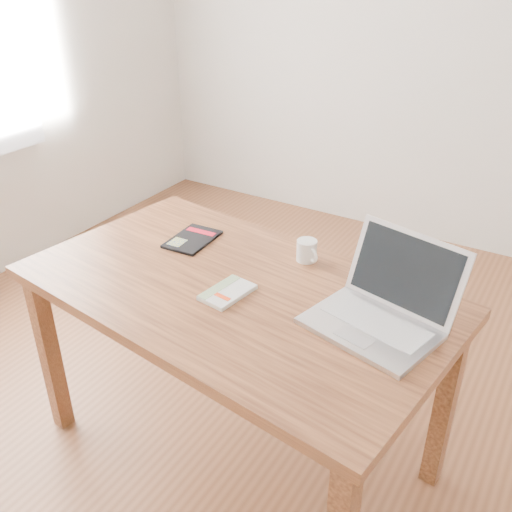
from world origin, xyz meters
The scene contains 6 objects.
room centered at (-0.07, 0.00, 1.36)m, with size 4.04×4.04×2.70m.
desk centered at (-0.05, -0.20, 0.66)m, with size 1.51×0.99×0.75m.
white_guidebook centered at (-0.04, -0.25, 0.76)m, with size 0.13×0.19×0.02m.
black_guidebook centered at (-0.37, 0.00, 0.76)m, with size 0.16×0.22×0.01m.
laptop centered at (0.43, -0.14, 0.80)m, with size 0.43×0.41×0.25m.
coffee_mug centered at (0.07, 0.08, 0.79)m, with size 0.10×0.08×0.08m.
Camera 1 is at (0.84, -1.52, 1.75)m, focal length 40.00 mm.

